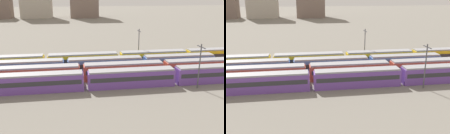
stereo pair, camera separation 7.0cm
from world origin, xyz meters
TOP-DOWN VIEW (x-y plane):
  - train_track_0 at (25.71, 0.00)m, footprint 74.70×3.06m
  - train_track_1 at (43.99, 5.20)m, footprint 112.50×3.06m
  - train_track_2 at (21.56, 10.40)m, footprint 74.70×3.06m
  - train_track_3 at (25.92, 15.60)m, footprint 93.60×3.06m
  - catenary_pole_0 at (48.36, -3.10)m, footprint 0.24×3.20m
  - catenary_pole_1 at (41.53, 18.73)m, footprint 0.24×3.20m

SIDE VIEW (x-z plane):
  - train_track_0 at x=25.71m, z-range 0.03..3.78m
  - train_track_1 at x=43.99m, z-range 0.03..3.78m
  - train_track_2 at x=21.56m, z-range 0.03..3.78m
  - train_track_3 at x=25.92m, z-range 0.03..3.78m
  - catenary_pole_0 at x=48.36m, z-range 0.54..9.75m
  - catenary_pole_1 at x=41.53m, z-range 0.54..9.82m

